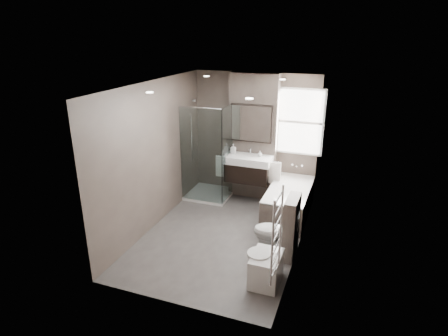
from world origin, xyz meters
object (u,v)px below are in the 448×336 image
at_px(toilet, 276,232).
at_px(bidet, 266,268).
at_px(vanity, 248,168).
at_px(bathtub, 289,200).

xyz_separation_m(toilet, bidet, (0.04, -0.82, -0.13)).
xyz_separation_m(vanity, bidet, (1.01, -2.48, -0.51)).
height_order(vanity, bathtub, vanity).
distance_m(vanity, toilet, 1.96).
bearing_deg(vanity, bathtub, -19.37).
bearing_deg(toilet, bathtub, 174.67).
bearing_deg(bidet, vanity, 112.25).
xyz_separation_m(vanity, bathtub, (0.92, -0.33, -0.43)).
distance_m(bathtub, bidet, 2.16).
bearing_deg(vanity, toilet, -59.72).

